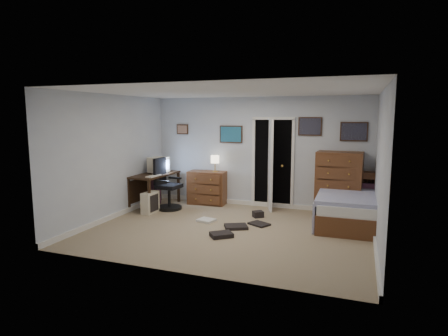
{
  "coord_description": "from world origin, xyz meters",
  "views": [
    {
      "loc": [
        2.18,
        -6.26,
        2.08
      ],
      "look_at": [
        -0.21,
        0.3,
        1.1
      ],
      "focal_mm": 30.0,
      "sensor_mm": 36.0,
      "label": 1
    }
  ],
  "objects_px": {
    "office_chair": "(167,190)",
    "bed": "(346,207)",
    "computer_desk": "(151,181)",
    "tall_dresser": "(339,184)",
    "low_dresser": "(207,188)"
  },
  "relations": [
    {
      "from": "low_dresser",
      "to": "bed",
      "type": "height_order",
      "value": "low_dresser"
    },
    {
      "from": "office_chair",
      "to": "low_dresser",
      "type": "bearing_deg",
      "value": 53.31
    },
    {
      "from": "office_chair",
      "to": "bed",
      "type": "height_order",
      "value": "office_chair"
    },
    {
      "from": "computer_desk",
      "to": "bed",
      "type": "relative_size",
      "value": 0.66
    },
    {
      "from": "bed",
      "to": "low_dresser",
      "type": "bearing_deg",
      "value": 169.11
    },
    {
      "from": "office_chair",
      "to": "low_dresser",
      "type": "height_order",
      "value": "office_chair"
    },
    {
      "from": "bed",
      "to": "computer_desk",
      "type": "bearing_deg",
      "value": -179.55
    },
    {
      "from": "office_chair",
      "to": "tall_dresser",
      "type": "bearing_deg",
      "value": 15.72
    },
    {
      "from": "office_chair",
      "to": "bed",
      "type": "xyz_separation_m",
      "value": [
        3.82,
        0.2,
        -0.13
      ]
    },
    {
      "from": "low_dresser",
      "to": "office_chair",
      "type": "bearing_deg",
      "value": -134.88
    },
    {
      "from": "computer_desk",
      "to": "tall_dresser",
      "type": "xyz_separation_m",
      "value": [
        4.1,
        0.63,
        0.08
      ]
    },
    {
      "from": "office_chair",
      "to": "tall_dresser",
      "type": "distance_m",
      "value": 3.72
    },
    {
      "from": "tall_dresser",
      "to": "bed",
      "type": "bearing_deg",
      "value": -67.85
    },
    {
      "from": "computer_desk",
      "to": "bed",
      "type": "height_order",
      "value": "computer_desk"
    },
    {
      "from": "low_dresser",
      "to": "tall_dresser",
      "type": "distance_m",
      "value": 2.99
    }
  ]
}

